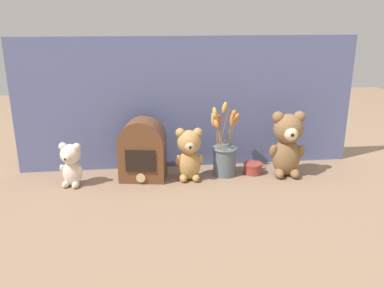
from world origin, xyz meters
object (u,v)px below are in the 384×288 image
at_px(teddy_bear_medium, 189,153).
at_px(teddy_bear_small, 71,164).
at_px(decorative_tin_tall, 253,168).
at_px(vintage_radio, 143,150).
at_px(flower_vase, 225,155).
at_px(teddy_bear_large, 287,143).

bearing_deg(teddy_bear_medium, teddy_bear_small, -178.75).
bearing_deg(decorative_tin_tall, vintage_radio, -179.76).
height_order(flower_vase, decorative_tin_tall, flower_vase).
height_order(teddy_bear_medium, flower_vase, flower_vase).
bearing_deg(teddy_bear_medium, flower_vase, 11.85).
distance_m(teddy_bear_large, teddy_bear_medium, 0.42).
height_order(teddy_bear_large, teddy_bear_medium, teddy_bear_large).
relative_size(teddy_bear_small, flower_vase, 0.58).
distance_m(vintage_radio, decorative_tin_tall, 0.49).
height_order(teddy_bear_small, flower_vase, flower_vase).
height_order(vintage_radio, decorative_tin_tall, vintage_radio).
relative_size(teddy_bear_large, teddy_bear_small, 1.55).
relative_size(vintage_radio, decorative_tin_tall, 3.14).
distance_m(teddy_bear_medium, decorative_tin_tall, 0.30).
bearing_deg(teddy_bear_large, vintage_radio, 176.93).
distance_m(teddy_bear_large, teddy_bear_small, 0.91).
xyz_separation_m(flower_vase, vintage_radio, (-0.35, -0.00, 0.04)).
relative_size(teddy_bear_large, vintage_radio, 1.09).
relative_size(flower_vase, vintage_radio, 1.20).
bearing_deg(vintage_radio, flower_vase, 0.67).
height_order(teddy_bear_small, vintage_radio, vintage_radio).
height_order(teddy_bear_large, decorative_tin_tall, teddy_bear_large).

